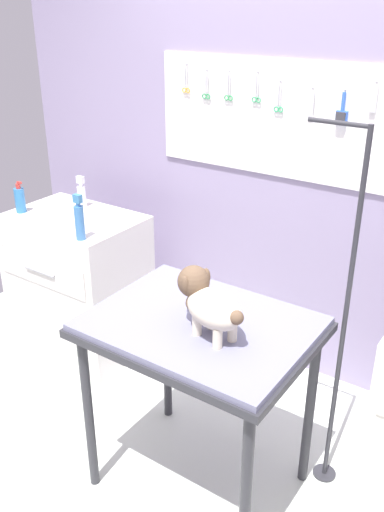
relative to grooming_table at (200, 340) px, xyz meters
The scene contains 9 objects.
ground 0.84m from the grooming_table, 130.50° to the right, with size 4.40×4.00×0.04m, color silver.
rear_wall_panel 1.21m from the grooming_table, 95.65° to the left, with size 4.00×0.11×2.30m.
grooming_table is the anchor object (origin of this frame).
grooming_arm 0.60m from the grooming_table, 38.19° to the left, with size 0.30×0.11×1.69m.
dog 0.25m from the grooming_table, 38.47° to the right, with size 0.35×0.23×0.26m.
counter_left 1.43m from the grooming_table, 157.39° to the left, with size 0.80×0.58×0.90m.
conditioner_bottle 1.66m from the grooming_table, 165.53° to the left, with size 0.06×0.06×0.20m.
detangler_spray 1.06m from the grooming_table, 162.46° to the left, with size 0.05×0.05×0.26m.
pump_bottle_white 1.53m from the grooming_table, 152.91° to the left, with size 0.05×0.05×0.20m.
Camera 1 is at (1.21, -1.51, 2.11)m, focal length 39.17 mm.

